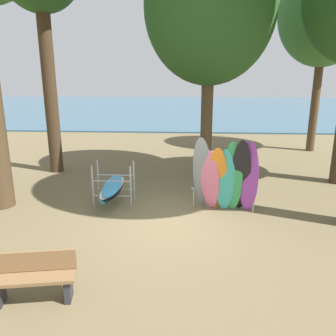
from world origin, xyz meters
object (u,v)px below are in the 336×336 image
at_px(leaning_board_pile, 225,178).
at_px(park_bench, 34,276).
at_px(tree_deep_back, 210,8).
at_px(board_storage_rack, 113,188).
at_px(tree_far_right_back, 325,13).

height_order(leaning_board_pile, park_bench, leaning_board_pile).
height_order(tree_deep_back, board_storage_rack, tree_deep_back).
bearing_deg(tree_far_right_back, leaning_board_pile, -121.78).
relative_size(tree_deep_back, leaning_board_pile, 3.89).
height_order(tree_deep_back, park_bench, tree_deep_back).
bearing_deg(leaning_board_pile, tree_deep_back, 95.16).
relative_size(tree_far_right_back, board_storage_rack, 4.18).
relative_size(leaning_board_pile, board_storage_rack, 1.04).
xyz_separation_m(tree_far_right_back, leaning_board_pile, (-5.18, -8.35, -5.43)).
relative_size(tree_deep_back, board_storage_rack, 4.03).
bearing_deg(leaning_board_pile, tree_far_right_back, 58.22).
bearing_deg(tree_deep_back, park_bench, -112.55).
bearing_deg(tree_deep_back, tree_far_right_back, 39.25).
xyz_separation_m(board_storage_rack, park_bench, (-0.36, -4.51, -0.04)).
bearing_deg(board_storage_rack, leaning_board_pile, -9.24).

